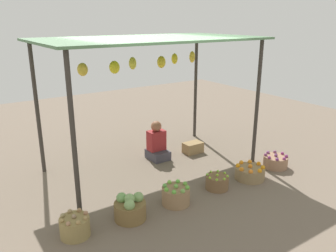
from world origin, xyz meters
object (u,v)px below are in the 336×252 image
wooden_crate_near_vendor (193,148)px  basket_potatoes (75,226)px  basket_purple_onions (275,161)px  basket_limes (217,182)px  vendor_person (157,144)px  basket_cabbages (130,208)px  basket_green_apples (176,195)px  basket_oranges (250,173)px

wooden_crate_near_vendor → basket_potatoes: bearing=-155.0°
wooden_crate_near_vendor → basket_purple_onions: bearing=-60.2°
basket_purple_onions → basket_limes: bearing=-179.1°
vendor_person → basket_limes: size_ratio=2.04×
basket_limes → basket_cabbages: bearing=179.8°
basket_green_apples → wooden_crate_near_vendor: (1.51, 1.50, -0.03)m
basket_limes → basket_purple_onions: bearing=0.9°
basket_cabbages → basket_green_apples: (0.77, -0.02, -0.02)m
basket_limes → basket_purple_onions: size_ratio=0.84×
basket_potatoes → vendor_person: bearing=35.0°
basket_cabbages → basket_purple_onions: bearing=0.3°
basket_green_apples → basket_oranges: size_ratio=0.82×
basket_cabbages → wooden_crate_near_vendor: (2.28, 1.48, -0.05)m
basket_green_apples → wooden_crate_near_vendor: bearing=44.9°
vendor_person → basket_green_apples: vendor_person is taller
basket_cabbages → basket_purple_onions: 3.12m
basket_potatoes → basket_oranges: basket_potatoes is taller
vendor_person → basket_potatoes: bearing=-145.0°
basket_limes → basket_oranges: bearing=-3.9°
basket_oranges → wooden_crate_near_vendor: 1.54m
basket_limes → basket_green_apples: bearing=-178.7°
vendor_person → basket_green_apples: (-0.72, -1.66, -0.16)m
basket_limes → wooden_crate_near_vendor: (0.66, 1.49, -0.00)m
basket_potatoes → basket_limes: bearing=-1.3°
vendor_person → basket_oranges: vendor_person is taller
basket_potatoes → basket_cabbages: bearing=-3.6°
basket_green_apples → basket_limes: (0.85, 0.02, -0.03)m
basket_cabbages → wooden_crate_near_vendor: 2.72m
basket_purple_onions → wooden_crate_near_vendor: bearing=119.8°
vendor_person → basket_cabbages: vendor_person is taller
basket_green_apples → basket_oranges: (1.58, -0.03, -0.03)m
basket_oranges → vendor_person: bearing=117.0°
vendor_person → basket_limes: vendor_person is taller
basket_green_apples → basket_purple_onions: (2.35, 0.04, -0.03)m
wooden_crate_near_vendor → vendor_person: bearing=168.8°
basket_cabbages → basket_purple_onions: basket_cabbages is taller
basket_green_apples → vendor_person: bearing=66.7°
basket_potatoes → basket_cabbages: basket_cabbages is taller
vendor_person → basket_limes: 1.66m
basket_limes → basket_potatoes: bearing=178.7°
basket_cabbages → basket_limes: (1.62, -0.01, -0.05)m
basket_potatoes → wooden_crate_near_vendor: size_ratio=0.97×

